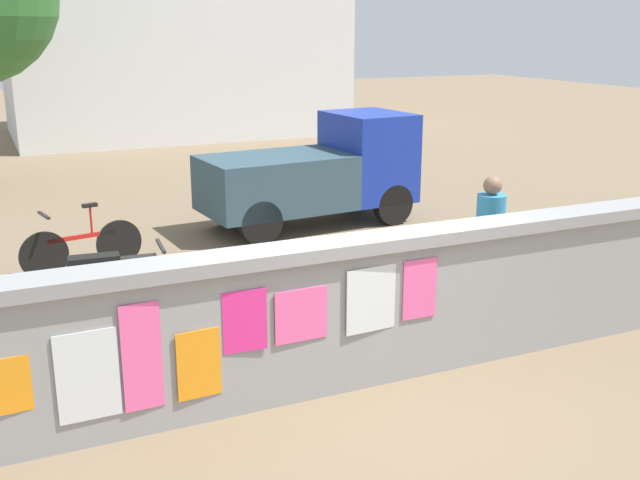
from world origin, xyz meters
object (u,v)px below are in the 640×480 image
Objects in this scene: auto_rickshaw_truck at (319,172)px; bicycle_near at (82,247)px; person_walking at (490,229)px; motorcycle at (111,283)px.

bicycle_near is (-4.06, -1.07, -0.54)m from auto_rickshaw_truck.
auto_rickshaw_truck is 2.29× the size of person_walking.
person_walking reaches higher than motorcycle.
person_walking is (0.19, -4.50, 0.09)m from auto_rickshaw_truck.
person_walking is (4.25, -3.43, 0.62)m from bicycle_near.
motorcycle is 2.03m from bicycle_near.
bicycle_near reaches higher than motorcycle.
person_walking is at bearing -38.97° from bicycle_near.
auto_rickshaw_truck is 4.23m from bicycle_near.
motorcycle is at bearing -88.61° from bicycle_near.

